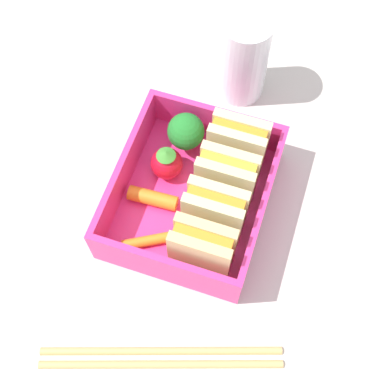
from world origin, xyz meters
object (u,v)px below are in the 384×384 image
sandwich_left (238,144)px  broccoli_floret (186,132)px  sandwich_center (215,211)px  drinking_glass (244,58)px  sandwich_center_right (202,247)px  carrot_stick_left (153,198)px  carrot_stick_far_left (148,241)px  chopstick_pair (161,357)px  sandwich_center_left (227,176)px  strawberry_far_left (167,163)px

sandwich_left → broccoli_floret: bearing=-89.3°
sandwich_center → drinking_glass: drinking_glass is taller
sandwich_left → sandwich_center: 7.35cm
drinking_glass → sandwich_center_right: bearing=6.0°
carrot_stick_left → carrot_stick_far_left: size_ratio=0.97×
carrot_stick_left → chopstick_pair: bearing=22.5°
carrot_stick_left → drinking_glass: bearing=166.1°
sandwich_center → carrot_stick_left: 6.68cm
sandwich_center_right → carrot_stick_left: sandwich_center_right is taller
sandwich_center_left → carrot_stick_left: size_ratio=1.27×
sandwich_center_right → strawberry_far_left: bearing=-141.6°
sandwich_center_left → sandwich_center: 3.68cm
sandwich_center → carrot_stick_far_left: (3.74, -5.18, -2.53)cm
strawberry_far_left → carrot_stick_left: strawberry_far_left is taller
broccoli_floret → chopstick_pair: 21.11cm
broccoli_floret → drinking_glass: size_ratio=0.46×
sandwich_center → drinking_glass: size_ratio=0.61×
sandwich_center_right → sandwich_left: bearing=180.0°
sandwich_center_left → sandwich_center_right: same height
strawberry_far_left → chopstick_pair: strawberry_far_left is taller
sandwich_center → carrot_stick_far_left: 6.87cm
sandwich_center_left → carrot_stick_far_left: bearing=-34.9°
sandwich_center_left → broccoli_floret: (-3.61, -5.20, -0.31)cm
broccoli_floret → chopstick_pair: (20.31, 4.50, -3.57)cm
sandwich_left → broccoli_floret: 5.21cm
sandwich_center_right → broccoli_floret: sandwich_center_right is taller
sandwich_center_right → strawberry_far_left: sandwich_center_right is taller
broccoli_floret → chopstick_pair: size_ratio=0.22×
strawberry_far_left → sandwich_center_right: bearing=38.4°
sandwich_left → sandwich_center_left: same height
sandwich_center_left → carrot_stick_left: (3.28, -6.26, -2.31)cm
sandwich_center → carrot_stick_left: (-0.40, -6.26, -2.31)cm
strawberry_far_left → carrot_stick_left: 3.69cm
chopstick_pair → sandwich_center_right: bearing=175.7°
sandwich_center_right → broccoli_floret: 12.14cm
carrot_stick_far_left → carrot_stick_left: bearing=-165.5°
strawberry_far_left → chopstick_pair: 17.98cm
sandwich_left → chopstick_pair: (20.37, -0.70, -3.88)cm
sandwich_center_left → broccoli_floret: 6.34cm
broccoli_floret → strawberry_far_left: 3.59cm
carrot_stick_far_left → drinking_glass: (-20.65, 3.00, 3.27)cm
sandwich_center_right → sandwich_center_left: bearing=180.0°
chopstick_pair → drinking_glass: size_ratio=2.07×
carrot_stick_far_left → drinking_glass: 21.12cm
carrot_stick_far_left → drinking_glass: drinking_glass is taller
chopstick_pair → drinking_glass: (-29.93, -1.48, 4.63)cm
sandwich_center → broccoli_floret: size_ratio=1.31×
sandwich_center_left → broccoli_floret: bearing=-124.8°
sandwich_center_right → drinking_glass: drinking_glass is taller
drinking_glass → carrot_stick_left: bearing=-13.9°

